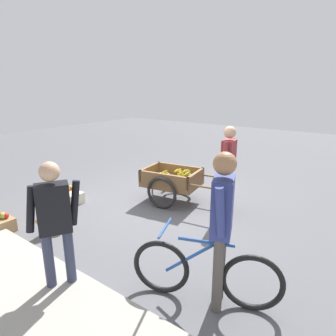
{
  "coord_description": "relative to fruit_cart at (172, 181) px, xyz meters",
  "views": [
    {
      "loc": [
        -3.23,
        4.34,
        2.31
      ],
      "look_at": [
        0.01,
        -0.1,
        0.75
      ],
      "focal_mm": 30.92,
      "sensor_mm": 36.0,
      "label": 1
    }
  ],
  "objects": [
    {
      "name": "dog",
      "position": [
        0.78,
        2.25,
        -0.17
      ],
      "size": [
        0.27,
        0.66,
        0.4
      ],
      "color": "#AD7A38",
      "rests_on": "ground"
    },
    {
      "name": "mixed_fruit_crate",
      "position": [
        1.62,
        1.27,
        -0.31
      ],
      "size": [
        0.44,
        0.32,
        0.31
      ],
      "color": "beige",
      "rests_on": "ground"
    },
    {
      "name": "bystander_person",
      "position": [
        -0.57,
        3.0,
        0.49
      ],
      "size": [
        0.35,
        0.54,
        1.57
      ],
      "color": "#333851",
      "rests_on": "ground"
    },
    {
      "name": "vendor_person",
      "position": [
        -1.13,
        -0.17,
        0.54
      ],
      "size": [
        0.25,
        0.54,
        1.63
      ],
      "color": "black",
      "rests_on": "ground"
    },
    {
      "name": "cyclist_person",
      "position": [
        -2.11,
        2.11,
        0.6
      ],
      "size": [
        0.31,
        0.58,
        1.71
      ],
      "color": "#4C4742",
      "rests_on": "ground"
    },
    {
      "name": "fruit_cart",
      "position": [
        0.0,
        0.0,
        0.0
      ],
      "size": [
        1.74,
        1.03,
        0.7
      ],
      "color": "brown",
      "rests_on": "ground"
    },
    {
      "name": "bicycle",
      "position": [
        -1.97,
        2.16,
        -0.09
      ],
      "size": [
        1.58,
        0.69,
        0.85
      ],
      "color": "black",
      "rests_on": "ground"
    },
    {
      "name": "ground_plane",
      "position": [
        -0.01,
        0.25,
        -0.44
      ],
      "size": [
        24.0,
        24.0,
        0.0
      ],
      "primitive_type": "plane",
      "color": "#56565B"
    },
    {
      "name": "plastic_bucket",
      "position": [
        0.21,
        -1.41,
        -0.3
      ],
      "size": [
        0.26,
        0.26,
        0.27
      ],
      "primitive_type": "cylinder",
      "color": "#B21E1E",
      "rests_on": "ground"
    },
    {
      "name": "apple_crate",
      "position": [
        1.54,
        2.71,
        -0.31
      ],
      "size": [
        0.44,
        0.32,
        0.32
      ],
      "color": "#99754C",
      "rests_on": "ground"
    }
  ]
}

